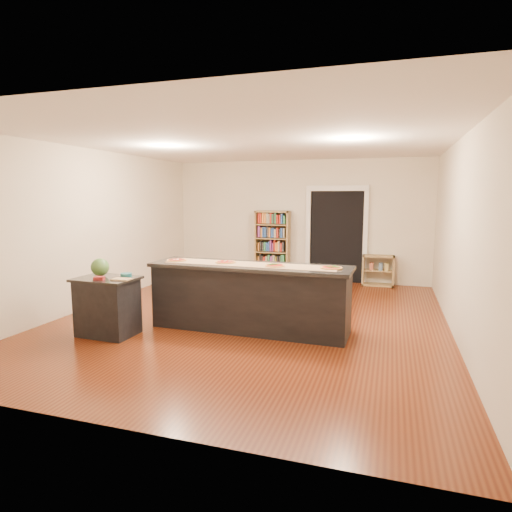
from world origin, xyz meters
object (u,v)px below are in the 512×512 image
(watermelon, at_px, (100,267))
(side_counter, at_px, (108,306))
(kitchen_island, at_px, (250,297))
(low_shelf, at_px, (378,270))
(waste_bin, at_px, (279,274))
(bookshelf, at_px, (272,245))

(watermelon, bearing_deg, side_counter, -29.22)
(kitchen_island, bearing_deg, low_shelf, 67.31)
(low_shelf, bearing_deg, side_counter, -127.24)
(side_counter, height_order, watermelon, watermelon)
(watermelon, bearing_deg, kitchen_island, 20.50)
(low_shelf, relative_size, waste_bin, 2.20)
(low_shelf, bearing_deg, bookshelf, 179.98)
(side_counter, distance_m, low_shelf, 5.90)
(bookshelf, bearing_deg, waste_bin, -35.42)
(low_shelf, height_order, waste_bin, low_shelf)
(watermelon, bearing_deg, bookshelf, 74.23)
(low_shelf, xyz_separation_m, waste_bin, (-2.23, -0.15, -0.19))
(waste_bin, bearing_deg, side_counter, -106.41)
(bookshelf, distance_m, low_shelf, 2.49)
(waste_bin, height_order, watermelon, watermelon)
(kitchen_island, bearing_deg, watermelon, -158.15)
(bookshelf, bearing_deg, kitchen_island, -79.40)
(kitchen_island, height_order, side_counter, kitchen_island)
(side_counter, distance_m, watermelon, 0.57)
(side_counter, height_order, bookshelf, bookshelf)
(kitchen_island, relative_size, low_shelf, 4.36)
(kitchen_island, relative_size, watermelon, 11.66)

